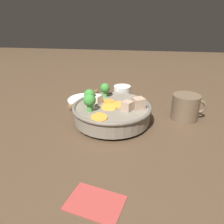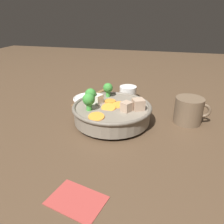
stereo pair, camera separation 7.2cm
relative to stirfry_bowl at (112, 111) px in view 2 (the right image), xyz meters
The scene contains 7 objects.
ground_plane 0.04m from the stirfry_bowl, ahead, with size 3.00×3.00×0.00m, color #4C3826.
stirfry_bowl is the anchor object (origin of this frame).
side_saucer 0.22m from the stirfry_bowl, 128.84° to the left, with size 0.14×0.14×0.01m.
tea_cup 0.23m from the stirfry_bowl, 86.81° to the left, with size 0.07×0.07×0.06m.
dark_mug 0.26m from the stirfry_bowl, 14.90° to the left, with size 0.12×0.09×0.09m.
napkin 0.35m from the stirfry_bowl, 87.31° to the right, with size 0.12×0.10×0.00m.
chopsticks_pair 0.22m from the stirfry_bowl, 128.84° to the left, with size 0.08×0.21×0.01m.
Camera 2 is at (0.16, -0.64, 0.34)m, focal length 35.00 mm.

